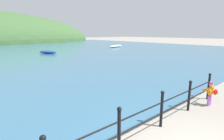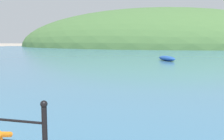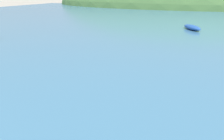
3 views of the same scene
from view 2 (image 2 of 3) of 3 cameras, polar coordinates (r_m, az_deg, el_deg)
name	(u,v)px [view 2 (image 2 of 3)]	position (r m, az deg, el deg)	size (l,w,h in m)	color
water	(130,55)	(34.93, 4.00, 3.32)	(80.00, 60.00, 0.10)	#386684
far_hillside	(154,47)	(67.98, 9.19, 4.94)	(72.41, 39.83, 19.53)	#3D6033
boat_nearest_quay	(167,58)	(25.50, 11.86, 2.51)	(2.15, 2.78, 0.46)	#1E4793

